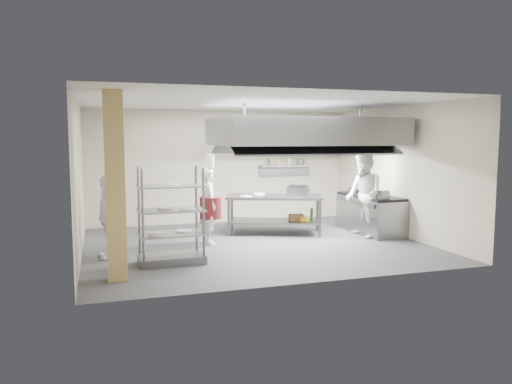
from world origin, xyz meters
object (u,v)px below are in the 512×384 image
object	(u,v)px
pass_rack	(171,216)
cooking_range	(370,215)
stockpot	(383,194)
chef_line	(364,195)
chef_head	(209,206)
chef_plating	(108,217)
griddle	(298,191)
island	(274,215)

from	to	relation	value
pass_rack	cooking_range	distance (m)	5.26
stockpot	chef_line	bearing A→B (deg)	154.30
chef_head	chef_line	xyz separation A→B (m)	(3.51, -0.37, 0.15)
chef_line	chef_plating	bearing A→B (deg)	-81.13
pass_rack	chef_head	world-z (taller)	pass_rack
chef_line	griddle	world-z (taller)	chef_line
pass_rack	chef_plating	bearing A→B (deg)	143.61
pass_rack	chef_head	distance (m)	1.75
pass_rack	griddle	xyz separation A→B (m)	(3.25, 1.88, 0.15)
chef_head	pass_rack	bearing A→B (deg)	143.02
island	stockpot	bearing A→B (deg)	-8.61
cooking_range	stockpot	bearing A→B (deg)	-98.51
chef_plating	griddle	size ratio (longest dim) A/B	3.42
pass_rack	chef_head	bearing A→B (deg)	53.08
island	cooking_range	xyz separation A→B (m)	(2.27, -0.50, -0.04)
chef_head	stockpot	size ratio (longest dim) A/B	5.99
chef_plating	griddle	world-z (taller)	chef_plating
island	chef_plating	distance (m)	4.05
cooking_range	chef_line	xyz separation A→B (m)	(-0.48, -0.51, 0.55)
chef_head	chef_line	size ratio (longest dim) A/B	0.85
pass_rack	chef_line	world-z (taller)	chef_line
chef_line	chef_plating	world-z (taller)	chef_line
pass_rack	cooking_range	world-z (taller)	pass_rack
island	stockpot	xyz separation A→B (m)	(2.17, -1.20, 0.54)
chef_plating	griddle	bearing A→B (deg)	93.21
pass_rack	chef_line	size ratio (longest dim) A/B	0.90
island	cooking_range	bearing A→B (deg)	7.84
cooking_range	stockpot	distance (m)	0.91
cooking_range	pass_rack	bearing A→B (deg)	-162.45
chef_head	stockpot	world-z (taller)	chef_head
chef_line	griddle	size ratio (longest dim) A/B	4.18
island	griddle	xyz separation A→B (m)	(0.52, -0.21, 0.57)
chef_plating	griddle	distance (m)	4.48
island	chef_head	size ratio (longest dim) A/B	1.37
griddle	chef_head	bearing A→B (deg)	-131.62
pass_rack	stockpot	distance (m)	4.98
griddle	island	bearing A→B (deg)	-164.33
chef_line	griddle	distance (m)	1.51
cooking_range	chef_head	xyz separation A→B (m)	(-3.99, -0.15, 0.40)
cooking_range	griddle	size ratio (longest dim) A/B	4.31
pass_rack	stockpot	size ratio (longest dim) A/B	6.35
cooking_range	stockpot	world-z (taller)	stockpot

